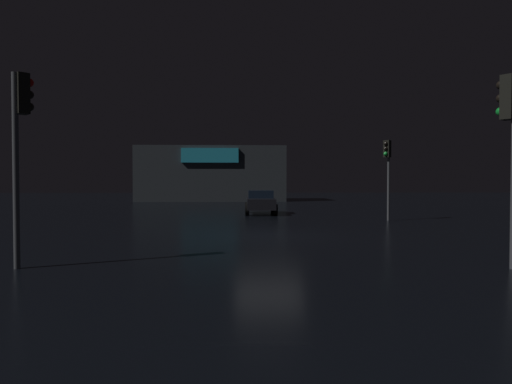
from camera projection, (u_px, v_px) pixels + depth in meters
ground_plane at (269, 236)px, 16.75m from camera, size 120.00×120.00×0.00m
store_building at (212, 174)px, 46.65m from camera, size 14.76×6.73×5.47m
traffic_signal_main at (510, 132)px, 10.47m from camera, size 0.41×0.43×4.50m
traffic_signal_opposite at (387, 162)px, 23.00m from camera, size 0.42×0.42×4.10m
traffic_signal_cross_left at (20, 129)px, 10.49m from camera, size 0.42×0.42×4.54m
car_near at (261, 201)px, 27.75m from camera, size 1.91×3.92×1.45m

